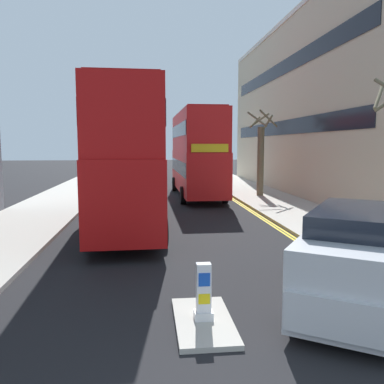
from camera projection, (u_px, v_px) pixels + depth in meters
sidewalk_right at (301, 213)px, 19.94m from camera, size 4.00×80.00×0.14m
sidewalk_left at (30, 218)px, 18.54m from camera, size 4.00×80.00×0.14m
kerb_line_outer at (272, 223)px, 17.75m from camera, size 0.10×56.00×0.01m
kerb_line_inner at (268, 223)px, 17.73m from camera, size 0.10×56.00×0.01m
traffic_island at (203, 321)px, 7.76m from camera, size 1.10×2.20×0.10m
keep_left_bollard at (204, 294)px, 7.70m from camera, size 0.36×0.28×1.11m
double_decker_bus_away at (127, 155)px, 16.51m from camera, size 3.03×10.87×5.64m
double_decker_bus_oncoming at (197, 151)px, 26.60m from camera, size 2.87×10.83×5.64m
taxi_minivan at (356, 260)px, 8.37m from camera, size 4.22×5.03×2.12m
pedestrian_far at (228, 179)px, 29.42m from camera, size 0.34×0.22×1.62m
street_tree_mid at (261, 157)px, 26.13m from camera, size 1.98×1.76×5.53m
street_tree_far at (215, 146)px, 37.62m from camera, size 1.47×1.59×6.49m
townhouse_terrace_right at (347, 108)px, 29.28m from camera, size 10.08×28.00×12.28m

